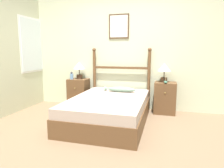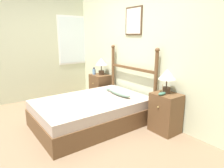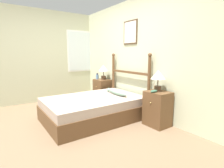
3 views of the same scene
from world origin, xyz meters
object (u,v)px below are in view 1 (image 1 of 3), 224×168
(nightstand_right, at_px, (165,98))
(table_lamp_right, at_px, (164,69))
(bed, at_px, (109,110))
(bottle, at_px, (72,76))
(model_boat, at_px, (166,82))
(nightstand_left, at_px, (79,93))
(table_lamp_left, at_px, (79,67))
(fish_pillow, at_px, (120,89))

(nightstand_right, distance_m, table_lamp_right, 0.61)
(table_lamp_right, bearing_deg, nightstand_right, -32.95)
(bed, distance_m, nightstand_right, 1.28)
(bottle, xyz_separation_m, model_boat, (2.08, -0.03, -0.05))
(nightstand_right, xyz_separation_m, bottle, (-2.08, -0.08, 0.40))
(table_lamp_right, distance_m, bottle, 2.05)
(nightstand_left, distance_m, table_lamp_left, 0.61)
(bed, height_order, fish_pillow, fish_pillow)
(table_lamp_left, xyz_separation_m, fish_pillow, (1.05, -0.31, -0.42))
(table_lamp_right, bearing_deg, fish_pillow, -160.45)
(bottle, height_order, model_boat, bottle)
(nightstand_right, height_order, model_boat, model_boat)
(nightstand_left, distance_m, table_lamp_right, 2.01)
(table_lamp_left, distance_m, fish_pillow, 1.17)
(nightstand_left, height_order, fish_pillow, nightstand_left)
(table_lamp_right, distance_m, model_boat, 0.29)
(bottle, bearing_deg, nightstand_left, 34.48)
(table_lamp_right, bearing_deg, bottle, -176.96)
(fish_pillow, bearing_deg, table_lamp_right, 19.55)
(model_boat, bearing_deg, bottle, 179.12)
(table_lamp_left, xyz_separation_m, model_boat, (1.94, -0.15, -0.25))
(table_lamp_left, distance_m, model_boat, 1.96)
(fish_pillow, bearing_deg, nightstand_left, 165.35)
(nightstand_right, bearing_deg, fish_pillow, -162.64)
(bottle, relative_size, model_boat, 1.02)
(nightstand_right, xyz_separation_m, table_lamp_left, (-1.94, 0.04, 0.61))
(table_lamp_right, xyz_separation_m, bottle, (-2.04, -0.11, -0.20))
(nightstand_left, relative_size, fish_pillow, 1.01)
(model_boat, bearing_deg, nightstand_left, 176.60)
(table_lamp_left, bearing_deg, model_boat, -4.48)
(bottle, bearing_deg, table_lamp_right, 3.04)
(nightstand_right, distance_m, model_boat, 0.37)
(bed, relative_size, fish_pillow, 3.00)
(bottle, bearing_deg, fish_pillow, -9.29)
(nightstand_right, xyz_separation_m, fish_pillow, (-0.89, -0.28, 0.19))
(nightstand_left, distance_m, fish_pillow, 1.12)
(bed, bearing_deg, nightstand_left, 140.19)
(nightstand_right, bearing_deg, bottle, -177.68)
(nightstand_right, height_order, bottle, bottle)
(bed, relative_size, nightstand_left, 2.98)
(bed, distance_m, table_lamp_right, 1.44)
(bed, distance_m, model_boat, 1.28)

